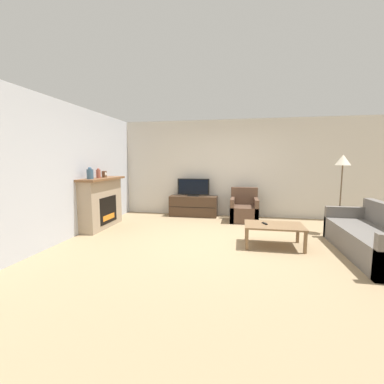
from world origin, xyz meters
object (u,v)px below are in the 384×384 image
(mantel_vase_left, at_px, (90,174))
(floor_lamp, at_px, (343,166))
(tv, at_px, (193,188))
(coffee_table, at_px, (274,227))
(remote, at_px, (265,223))
(mantel_vase_centre_left, at_px, (98,173))
(fireplace, at_px, (102,202))
(armchair, at_px, (244,210))
(couch, at_px, (376,240))
(mantel_clock, at_px, (104,174))
(tv_stand, at_px, (193,206))

(mantel_vase_left, distance_m, floor_lamp, 5.36)
(mantel_vase_left, bearing_deg, tv, 47.81)
(coffee_table, xyz_separation_m, remote, (-0.16, 0.02, 0.06))
(mantel_vase_centre_left, bearing_deg, tv, 42.85)
(fireplace, bearing_deg, tv, 40.74)
(armchair, bearing_deg, floor_lamp, -21.95)
(coffee_table, bearing_deg, floor_lamp, 37.63)
(fireplace, relative_size, couch, 0.68)
(mantel_vase_centre_left, bearing_deg, floor_lamp, 6.53)
(mantel_vase_centre_left, xyz_separation_m, remote, (3.62, -0.52, -0.86))
(remote, relative_size, floor_lamp, 0.09)
(tv, xyz_separation_m, remote, (1.76, -2.25, -0.39))
(armchair, bearing_deg, tv, 167.02)
(mantel_clock, xyz_separation_m, tv_stand, (1.87, 1.48, -0.96))
(fireplace, distance_m, couch, 5.46)
(coffee_table, bearing_deg, fireplace, 170.25)
(tv_stand, relative_size, armchair, 1.56)
(mantel_clock, height_order, tv_stand, mantel_clock)
(mantel_vase_centre_left, bearing_deg, mantel_vase_left, -90.00)
(fireplace, relative_size, tv, 1.61)
(mantel_vase_left, height_order, mantel_clock, mantel_vase_left)
(remote, bearing_deg, mantel_vase_left, 152.55)
(mantel_vase_centre_left, height_order, floor_lamp, floor_lamp)
(tv_stand, bearing_deg, mantel_vase_centre_left, -137.12)
(couch, bearing_deg, remote, 172.74)
(mantel_vase_left, relative_size, floor_lamp, 0.15)
(fireplace, relative_size, mantel_vase_left, 5.65)
(tv_stand, bearing_deg, armchair, -13.06)
(coffee_table, bearing_deg, tv_stand, 130.08)
(mantel_vase_centre_left, xyz_separation_m, tv_stand, (1.87, 1.73, -0.99))
(tv, bearing_deg, mantel_clock, -141.65)
(couch, bearing_deg, tv, 144.71)
(mantel_vase_centre_left, bearing_deg, fireplace, 98.78)
(fireplace, distance_m, mantel_clock, 0.67)
(tv, bearing_deg, tv_stand, 90.00)
(mantel_vase_left, xyz_separation_m, remote, (3.62, -0.19, -0.87))
(mantel_vase_left, distance_m, tv_stand, 2.96)
(mantel_vase_left, xyz_separation_m, coffee_table, (3.78, -0.22, -0.93))
(floor_lamp, bearing_deg, mantel_vase_left, -169.98)
(fireplace, bearing_deg, mantel_clock, 83.10)
(mantel_vase_left, relative_size, mantel_vase_centre_left, 1.14)
(fireplace, bearing_deg, tv_stand, 40.77)
(coffee_table, bearing_deg, armchair, 104.64)
(mantel_vase_centre_left, relative_size, remote, 1.48)
(remote, bearing_deg, mantel_vase_centre_left, 147.41)
(mantel_vase_left, bearing_deg, armchair, 27.93)
(fireplace, distance_m, tv_stand, 2.51)
(mantel_clock, bearing_deg, couch, -10.55)
(fireplace, distance_m, floor_lamp, 5.38)
(coffee_table, distance_m, couch, 1.60)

